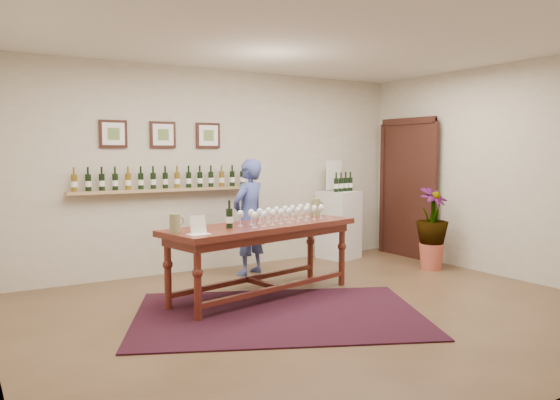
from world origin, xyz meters
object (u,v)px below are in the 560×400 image
display_pedestal (339,225)px  potted_plant (432,228)px  person (249,217)px  tasting_table (262,235)px

display_pedestal → potted_plant: size_ratio=1.04×
person → potted_plant: bearing=131.4°
potted_plant → person: (-2.34, 1.07, 0.19)m
tasting_table → display_pedestal: size_ratio=2.37×
potted_plant → person: bearing=155.3°
display_pedestal → potted_plant: bearing=-66.4°
potted_plant → person: person is taller
potted_plant → person: 2.58m
tasting_table → person: bearing=57.4°
tasting_table → display_pedestal: display_pedestal is taller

